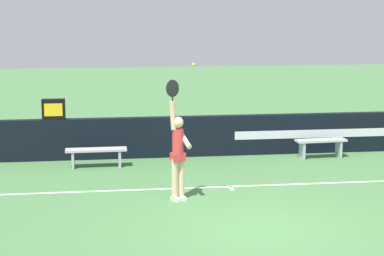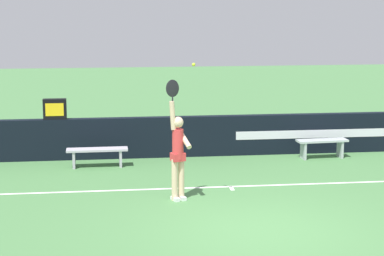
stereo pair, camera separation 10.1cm
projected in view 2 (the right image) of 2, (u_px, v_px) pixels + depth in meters
ground_plane at (259, 230)px, 11.86m from camera, size 60.00×60.00×0.00m
court_lines at (258, 227)px, 12.00m from camera, size 11.89×5.48×0.00m
back_wall at (210, 136)px, 17.47m from camera, size 16.75×0.25×1.03m
speed_display at (55, 109)px, 16.86m from camera, size 0.56×0.20×0.51m
tennis_player at (178, 151)px, 13.46m from camera, size 0.51×0.49×2.42m
tennis_ball at (194, 65)px, 12.97m from camera, size 0.07×0.07×0.07m
courtside_bench_near at (97, 153)px, 16.28m from camera, size 1.45×0.38×0.45m
courtside_bench_far at (322, 144)px, 17.20m from camera, size 1.31×0.44×0.48m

